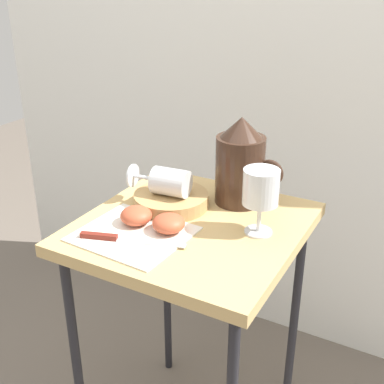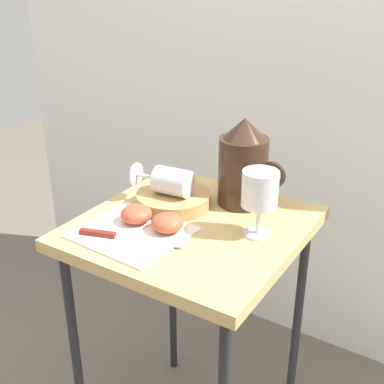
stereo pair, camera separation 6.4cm
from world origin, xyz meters
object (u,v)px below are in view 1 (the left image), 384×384
knife (117,238)px  basket_tray (171,200)px  apple_half_left (136,216)px  wine_glass_tipped_near (169,182)px  wine_glass_upright (261,190)px  pitcher (240,169)px  table (192,250)px  apple_half_right (169,223)px

knife → basket_tray: bearing=86.1°
apple_half_left → wine_glass_tipped_near: bearing=81.1°
wine_glass_upright → knife: size_ratio=0.67×
pitcher → wine_glass_upright: size_ratio=1.45×
table → knife: (-0.10, -0.16, 0.09)m
knife → apple_half_left: bearing=94.0°
wine_glass_upright → wine_glass_tipped_near: bearing=176.5°
wine_glass_tipped_near → apple_half_right: (0.07, -0.11, -0.05)m
apple_half_left → table: bearing=33.8°
pitcher → wine_glass_upright: 0.17m
basket_tray → knife: (-0.01, -0.21, -0.01)m
basket_tray → table: bearing=-30.2°
knife → pitcher: bearing=64.3°
basket_tray → apple_half_left: 0.13m
basket_tray → apple_half_right: bearing=-61.4°
wine_glass_upright → apple_half_left: 0.30m
pitcher → knife: size_ratio=0.97×
apple_half_right → knife: bearing=-131.6°
basket_tray → knife: bearing=-93.9°
table → apple_half_left: 0.17m
apple_half_left → basket_tray: bearing=80.6°
table → basket_tray: basket_tray is taller
table → wine_glass_upright: bearing=10.9°
apple_half_right → pitcher: bearing=72.3°
pitcher → wine_glass_upright: bearing=-50.9°
apple_half_right → knife: size_ratio=0.32×
wine_glass_tipped_near → apple_half_right: bearing=-59.3°
table → wine_glass_tipped_near: size_ratio=4.56×
wine_glass_tipped_near → apple_half_left: 0.13m
wine_glass_upright → apple_half_right: 0.22m
pitcher → apple_half_right: size_ratio=3.00×
apple_half_right → knife: (-0.08, -0.09, -0.02)m
basket_tray → pitcher: (0.14, 0.11, 0.07)m
table → pitcher: pitcher is taller
apple_half_right → wine_glass_upright: bearing=29.0°
basket_tray → knife: 0.21m
wine_glass_tipped_near → table: bearing=-26.6°
pitcher → wine_glass_tipped_near: pitcher is taller
basket_tray → wine_glass_upright: (0.25, -0.02, 0.09)m
wine_glass_tipped_near → apple_half_right: size_ratio=2.13×
table → pitcher: bearing=72.4°
basket_tray → apple_half_left: size_ratio=2.51×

